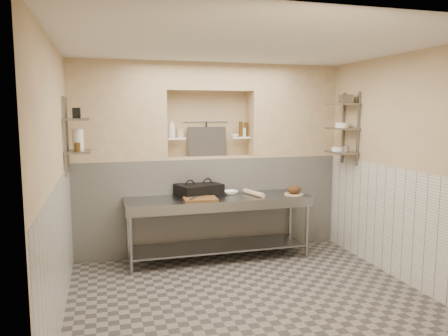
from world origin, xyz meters
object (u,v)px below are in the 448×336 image
object	(u,v)px
bread_loaf	(294,189)
mixing_bowl	(230,193)
rolling_pin	(254,193)
bowl_alcove	(235,135)
cutting_board	(200,199)
panini_press	(199,190)
jug_left	(78,140)
bottle_soap	(172,128)
prep_table	(219,215)

from	to	relation	value
bread_loaf	mixing_bowl	bearing A→B (deg)	162.69
rolling_pin	bowl_alcove	size ratio (longest dim) A/B	3.51
cutting_board	rolling_pin	bearing A→B (deg)	11.43
panini_press	jug_left	xyz separation A→B (m)	(-1.61, -0.26, 0.76)
rolling_pin	cutting_board	bearing A→B (deg)	-168.57
jug_left	bottle_soap	bearing A→B (deg)	25.03
rolling_pin	panini_press	bearing A→B (deg)	163.49
panini_press	mixing_bowl	xyz separation A→B (m)	(0.46, -0.05, -0.06)
mixing_bowl	jug_left	world-z (taller)	jug_left
prep_table	bottle_soap	size ratio (longest dim) A/B	9.40
bottle_soap	jug_left	size ratio (longest dim) A/B	1.05
panini_press	bottle_soap	distance (m)	0.99
panini_press	bowl_alcove	size ratio (longest dim) A/B	5.42
bread_loaf	jug_left	distance (m)	3.04
bread_loaf	jug_left	world-z (taller)	jug_left
bread_loaf	cutting_board	bearing A→B (deg)	-177.22
cutting_board	bowl_alcove	xyz separation A→B (m)	(0.71, 0.74, 0.81)
bottle_soap	prep_table	bearing A→B (deg)	-44.31
cutting_board	rolling_pin	xyz separation A→B (m)	(0.82, 0.17, 0.01)
bowl_alcove	panini_press	bearing A→B (deg)	-151.31
panini_press	cutting_board	xyz separation A→B (m)	(-0.07, -0.39, -0.06)
bottle_soap	panini_press	bearing A→B (deg)	-46.11
panini_press	bread_loaf	world-z (taller)	panini_press
bowl_alcove	bread_loaf	bearing A→B (deg)	-44.17
bowl_alcove	mixing_bowl	bearing A→B (deg)	-115.11
bottle_soap	bowl_alcove	xyz separation A→B (m)	(0.97, 0.01, -0.12)
bowl_alcove	jug_left	size ratio (longest dim) A/B	0.49
bottle_soap	jug_left	xyz separation A→B (m)	(-1.28, -0.60, -0.11)
mixing_bowl	jug_left	size ratio (longest dim) A/B	0.84
panini_press	mixing_bowl	distance (m)	0.46
prep_table	rolling_pin	bearing A→B (deg)	-1.29
bread_loaf	bottle_soap	bearing A→B (deg)	158.32
prep_table	bread_loaf	distance (m)	1.15
bowl_alcove	cutting_board	bearing A→B (deg)	-133.73
rolling_pin	bread_loaf	size ratio (longest dim) A/B	2.24
mixing_bowl	bread_loaf	distance (m)	0.92
mixing_bowl	bowl_alcove	size ratio (longest dim) A/B	1.70
rolling_pin	mixing_bowl	bearing A→B (deg)	149.37
panini_press	bowl_alcove	xyz separation A→B (m)	(0.64, 0.35, 0.75)
rolling_pin	bottle_soap	bearing A→B (deg)	152.48
bread_loaf	prep_table	bearing A→B (deg)	174.30
panini_press	jug_left	distance (m)	1.80
prep_table	bowl_alcove	bearing A→B (deg)	54.32
mixing_bowl	bottle_soap	xyz separation A→B (m)	(-0.78, 0.39, 0.92)
prep_table	cutting_board	distance (m)	0.45
bottle_soap	cutting_board	bearing A→B (deg)	-70.34
prep_table	bread_loaf	xyz separation A→B (m)	(1.10, -0.11, 0.33)
prep_table	cutting_board	size ratio (longest dim) A/B	5.86
cutting_board	rolling_pin	distance (m)	0.84
prep_table	bottle_soap	xyz separation A→B (m)	(-0.56, 0.55, 1.21)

